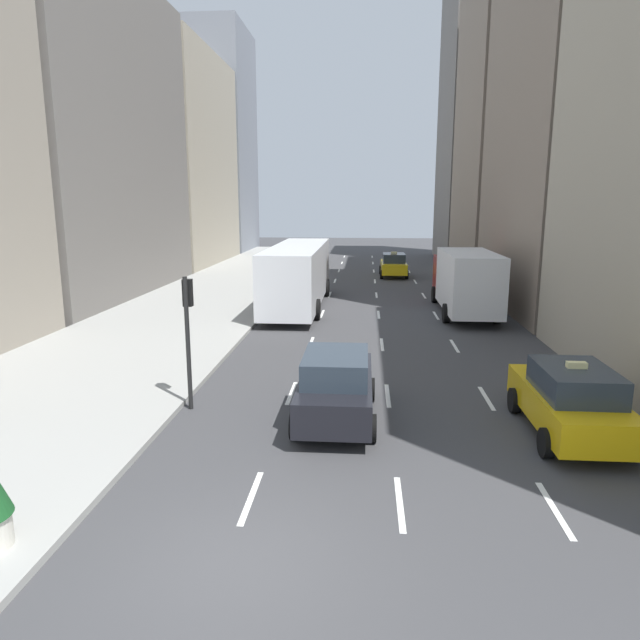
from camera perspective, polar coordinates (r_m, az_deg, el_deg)
ground_plane at (r=9.70m, az=-8.14°, el=-22.94°), size 160.00×160.00×0.00m
sidewalk_left at (r=36.28m, az=-9.72°, el=3.03°), size 8.00×66.00×0.15m
lane_markings at (r=31.25m, az=5.76°, el=1.61°), size 5.72×56.00×0.01m
building_row_left at (r=42.36m, az=-18.42°, el=17.50°), size 6.00×60.35×23.50m
building_row_right at (r=38.18m, az=21.06°, el=19.28°), size 6.00×54.80×25.97m
taxi_lead at (r=14.90m, az=23.73°, el=-7.32°), size 2.02×4.40×1.87m
taxi_second at (r=42.73m, az=7.36°, el=5.50°), size 2.02×4.40×1.87m
sedan_black_near at (r=14.60m, az=1.62°, el=-6.55°), size 2.02×4.50×1.79m
city_bus at (r=29.96m, az=-2.22°, el=4.67°), size 2.80×11.61×3.25m
box_truck at (r=28.92m, az=14.30°, el=3.90°), size 2.58×8.40×3.15m
traffic_light_pole at (r=15.42m, az=-13.07°, el=-0.10°), size 0.24×0.42×3.60m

